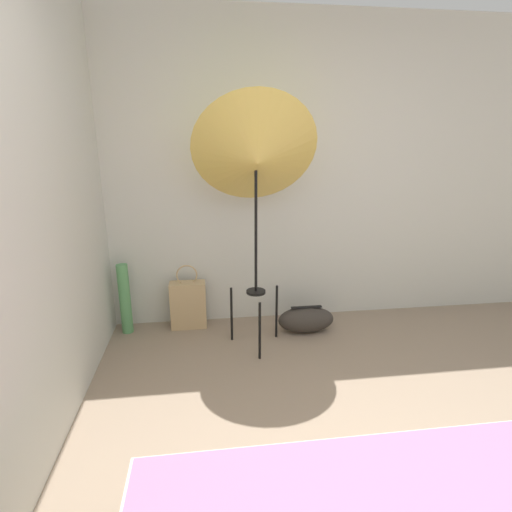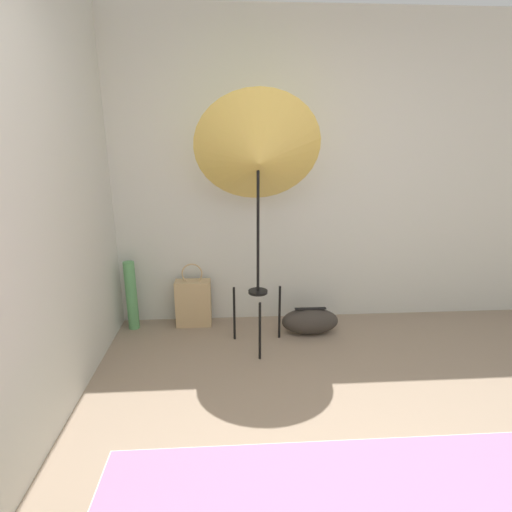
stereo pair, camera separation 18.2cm
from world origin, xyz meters
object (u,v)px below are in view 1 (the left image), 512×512
at_px(photo_umbrella, 256,157).
at_px(duffel_bag, 306,320).
at_px(tote_bag, 188,304).
at_px(paper_roll, 125,299).

xyz_separation_m(photo_umbrella, duffel_bag, (0.46, 0.17, -1.37)).
distance_m(photo_umbrella, tote_bag, 1.44).
bearing_deg(tote_bag, duffel_bag, -12.84).
distance_m(photo_umbrella, duffel_bag, 1.45).
bearing_deg(photo_umbrella, duffel_bag, 20.24).
distance_m(tote_bag, duffel_bag, 1.03).
bearing_deg(tote_bag, paper_roll, -176.58).
relative_size(duffel_bag, paper_roll, 0.79).
height_order(duffel_bag, paper_roll, paper_roll).
bearing_deg(paper_roll, photo_umbrella, -18.87).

